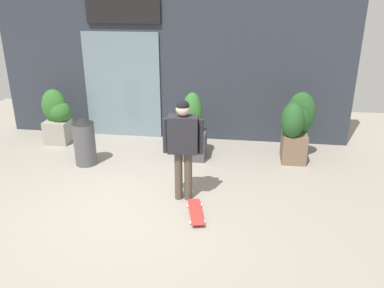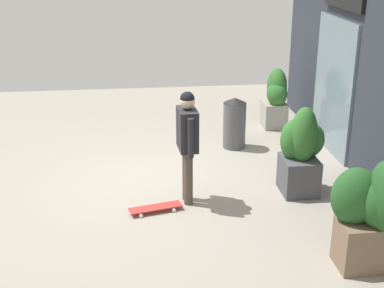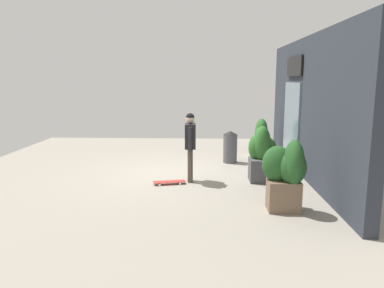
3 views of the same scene
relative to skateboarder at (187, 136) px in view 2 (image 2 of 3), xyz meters
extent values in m
plane|color=gray|center=(-0.74, -0.35, -1.05)|extent=(12.00, 12.00, 0.00)
cube|color=#2D333D|center=(-0.74, 3.02, 0.73)|extent=(8.00, 0.25, 3.58)
cube|color=slate|center=(-1.89, 2.88, 0.16)|extent=(1.77, 0.06, 2.43)
cylinder|color=#4C4238|center=(0.08, 0.00, -0.63)|extent=(0.13, 0.13, 0.85)
cylinder|color=#4C4238|center=(-0.08, 0.00, -0.63)|extent=(0.13, 0.13, 0.85)
cube|color=#232328|center=(0.00, 0.00, 0.10)|extent=(0.49, 0.29, 0.60)
cylinder|color=#232328|center=(0.28, 0.02, 0.06)|extent=(0.09, 0.09, 0.57)
cylinder|color=#232328|center=(-0.28, -0.02, 0.06)|extent=(0.09, 0.09, 0.57)
sphere|color=beige|center=(0.00, 0.00, 0.51)|extent=(0.22, 0.22, 0.22)
sphere|color=black|center=(0.00, 0.00, 0.55)|extent=(0.21, 0.21, 0.21)
cube|color=red|center=(0.27, -0.50, -0.99)|extent=(0.37, 0.80, 0.02)
cylinder|color=silver|center=(0.43, -0.71, -1.03)|extent=(0.04, 0.06, 0.05)
cylinder|color=silver|center=(0.22, -0.76, -1.03)|extent=(0.04, 0.06, 0.05)
cylinder|color=silver|center=(0.32, -0.23, -1.03)|extent=(0.04, 0.06, 0.05)
cylinder|color=silver|center=(0.11, -0.28, -1.03)|extent=(0.04, 0.06, 0.05)
cube|color=#47474C|center=(-0.12, 1.75, -0.77)|extent=(0.61, 0.53, 0.57)
ellipsoid|color=#2D6628|center=(-0.23, 1.86, -0.24)|extent=(0.39, 0.57, 0.59)
ellipsoid|color=#2D6628|center=(-0.20, 1.64, -0.21)|extent=(0.40, 0.39, 0.65)
ellipsoid|color=#2D6628|center=(-0.10, 1.77, -0.11)|extent=(0.42, 0.41, 0.89)
cube|color=gray|center=(-3.26, 2.18, -0.79)|extent=(0.53, 0.47, 0.52)
ellipsoid|color=#2D6628|center=(-3.29, 2.22, -0.20)|extent=(0.57, 0.40, 0.77)
ellipsoid|color=#2D6628|center=(-3.17, 2.19, -0.32)|extent=(0.52, 0.42, 0.50)
cube|color=brown|center=(1.97, 1.89, -0.76)|extent=(0.48, 0.61, 0.59)
ellipsoid|color=#235123|center=(2.04, 2.03, -0.18)|extent=(0.44, 0.52, 0.65)
ellipsoid|color=#235123|center=(1.88, 1.77, -0.16)|extent=(0.46, 0.58, 0.71)
cylinder|color=#4C4C51|center=(-2.17, 1.12, -0.62)|extent=(0.42, 0.42, 0.87)
cone|color=black|center=(-2.17, 1.12, -0.14)|extent=(0.43, 0.43, 0.11)
camera|label=1|loc=(0.96, -5.75, 2.23)|focal=36.75mm
camera|label=2|loc=(7.36, -0.80, 2.67)|focal=51.09mm
camera|label=3|loc=(8.85, 0.39, 1.46)|focal=34.36mm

